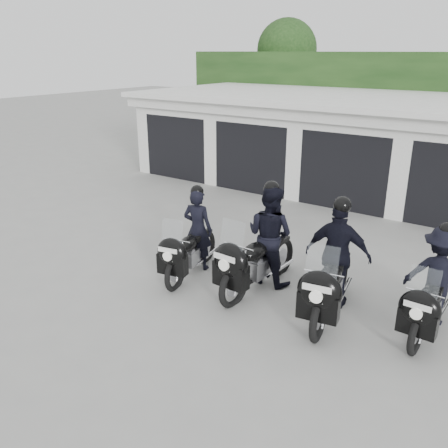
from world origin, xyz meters
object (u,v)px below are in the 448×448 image
Objects in this scene: police_bike_d at (436,284)px; police_bike_a at (191,240)px; police_bike_c at (335,264)px; police_bike_b at (264,243)px.

police_bike_a is at bearing -169.82° from police_bike_d.
police_bike_c is 1.13× the size of police_bike_d.
police_bike_c is (2.95, 0.26, 0.15)m from police_bike_a.
police_bike_b reaches higher than police_bike_c.
police_bike_d is at bearing -2.96° from police_bike_a.
police_bike_b is at bearing 165.59° from police_bike_c.
police_bike_a is 0.86× the size of police_bike_b.
police_bike_b is 1.50m from police_bike_c.
police_bike_d is (3.05, 0.31, -0.11)m from police_bike_b.
police_bike_a is 2.97m from police_bike_c.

